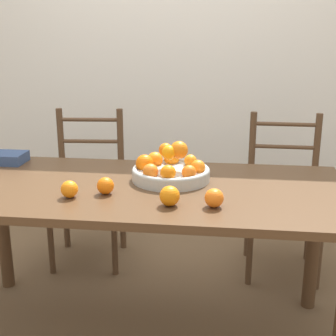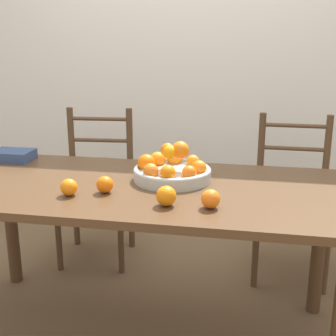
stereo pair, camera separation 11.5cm
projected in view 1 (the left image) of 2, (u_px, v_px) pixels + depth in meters
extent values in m
plane|color=brown|center=(142.00, 332.00, 2.27)|extent=(12.00, 12.00, 0.00)
cube|color=silver|center=(176.00, 46.00, 3.31)|extent=(8.00, 0.06, 2.60)
cube|color=#4C331E|center=(139.00, 189.00, 2.06)|extent=(1.83, 0.83, 0.03)
cylinder|color=#4C331E|center=(3.00, 228.00, 2.59)|extent=(0.07, 0.07, 0.71)
cylinder|color=#4C331E|center=(313.00, 244.00, 2.39)|extent=(0.07, 0.07, 0.71)
cylinder|color=#B2B7B2|center=(171.00, 175.00, 2.13)|extent=(0.35, 0.35, 0.05)
torus|color=#B2B7B2|center=(171.00, 170.00, 2.12)|extent=(0.35, 0.35, 0.02)
sphere|color=orange|center=(198.00, 167.00, 2.09)|extent=(0.07, 0.07, 0.07)
sphere|color=orange|center=(190.00, 161.00, 2.19)|extent=(0.06, 0.06, 0.06)
sphere|color=orange|center=(172.00, 158.00, 2.23)|extent=(0.07, 0.07, 0.07)
sphere|color=orange|center=(155.00, 160.00, 2.21)|extent=(0.07, 0.07, 0.07)
sphere|color=orange|center=(145.00, 164.00, 2.14)|extent=(0.08, 0.08, 0.08)
sphere|color=orange|center=(151.00, 171.00, 2.03)|extent=(0.07, 0.07, 0.07)
sphere|color=orange|center=(168.00, 173.00, 2.00)|extent=(0.07, 0.07, 0.07)
sphere|color=orange|center=(189.00, 172.00, 2.02)|extent=(0.06, 0.06, 0.06)
sphere|color=orange|center=(179.00, 150.00, 2.09)|extent=(0.08, 0.08, 0.08)
sphere|color=orange|center=(166.00, 150.00, 2.13)|extent=(0.06, 0.06, 0.06)
sphere|color=orange|center=(169.00, 152.00, 2.08)|extent=(0.07, 0.07, 0.07)
sphere|color=orange|center=(170.00, 196.00, 1.81)|extent=(0.08, 0.08, 0.08)
sphere|color=orange|center=(69.00, 189.00, 1.90)|extent=(0.07, 0.07, 0.07)
sphere|color=orange|center=(214.00, 198.00, 1.80)|extent=(0.07, 0.07, 0.07)
sphere|color=orange|center=(105.00, 186.00, 1.94)|extent=(0.07, 0.07, 0.07)
cylinder|color=#513823|center=(51.00, 239.00, 2.76)|extent=(0.04, 0.04, 0.45)
cylinder|color=#513823|center=(114.00, 240.00, 2.75)|extent=(0.04, 0.04, 0.45)
cylinder|color=#513823|center=(63.00, 180.00, 3.04)|extent=(0.04, 0.04, 0.94)
cylinder|color=#513823|center=(122.00, 181.00, 3.02)|extent=(0.04, 0.04, 0.94)
cube|color=#513823|center=(87.00, 191.00, 2.86)|extent=(0.45, 0.43, 0.04)
cylinder|color=#513823|center=(92.00, 162.00, 3.00)|extent=(0.38, 0.06, 0.02)
cylinder|color=#513823|center=(91.00, 141.00, 2.96)|extent=(0.38, 0.06, 0.02)
cylinder|color=#513823|center=(90.00, 120.00, 2.92)|extent=(0.38, 0.06, 0.02)
cylinder|color=#513823|center=(250.00, 248.00, 2.64)|extent=(0.04, 0.04, 0.45)
cylinder|color=#513823|center=(319.00, 253.00, 2.59)|extent=(0.04, 0.04, 0.45)
cylinder|color=#513823|center=(250.00, 187.00, 2.91)|extent=(0.04, 0.04, 0.94)
cylinder|color=#513823|center=(313.00, 189.00, 2.86)|extent=(0.04, 0.04, 0.94)
cube|color=#513823|center=(284.00, 199.00, 2.72)|extent=(0.43, 0.41, 0.04)
cylinder|color=#513823|center=(283.00, 169.00, 2.85)|extent=(0.38, 0.03, 0.02)
cylinder|color=#513823|center=(284.00, 147.00, 2.81)|extent=(0.38, 0.03, 0.02)
cylinder|color=#513823|center=(286.00, 124.00, 2.77)|extent=(0.38, 0.03, 0.02)
cube|color=#334770|center=(5.00, 158.00, 2.41)|extent=(0.21, 0.15, 0.05)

